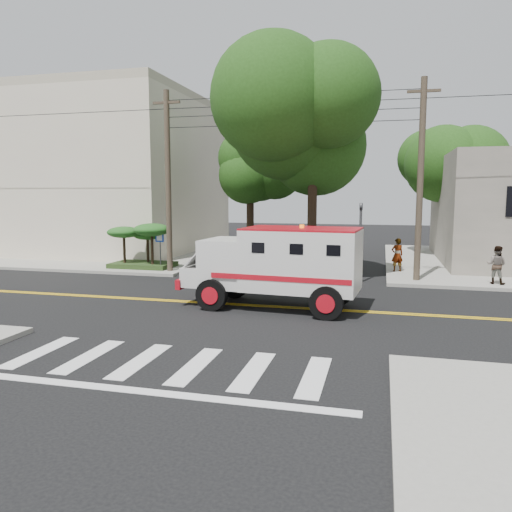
# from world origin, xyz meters

# --- Properties ---
(ground) EXTENTS (100.00, 100.00, 0.00)m
(ground) POSITION_xyz_m (0.00, 0.00, 0.00)
(ground) COLOR black
(ground) RESTS_ON ground
(sidewalk_nw) EXTENTS (17.00, 17.00, 0.15)m
(sidewalk_nw) POSITION_xyz_m (-13.50, 13.50, 0.07)
(sidewalk_nw) COLOR gray
(sidewalk_nw) RESTS_ON ground
(building_left) EXTENTS (16.00, 14.00, 10.00)m
(building_left) POSITION_xyz_m (-15.50, 15.00, 5.15)
(building_left) COLOR beige
(building_left) RESTS_ON sidewalk_nw
(utility_pole_left) EXTENTS (0.28, 0.28, 9.00)m
(utility_pole_left) POSITION_xyz_m (-5.60, 6.00, 4.50)
(utility_pole_left) COLOR #382D23
(utility_pole_left) RESTS_ON ground
(utility_pole_right) EXTENTS (0.28, 0.28, 9.00)m
(utility_pole_right) POSITION_xyz_m (6.30, 6.20, 4.50)
(utility_pole_right) COLOR #382D23
(utility_pole_right) RESTS_ON ground
(tree_main) EXTENTS (6.08, 5.70, 9.85)m
(tree_main) POSITION_xyz_m (1.94, 6.21, 7.20)
(tree_main) COLOR black
(tree_main) RESTS_ON ground
(tree_left) EXTENTS (4.48, 4.20, 7.70)m
(tree_left) POSITION_xyz_m (-2.68, 11.79, 5.73)
(tree_left) COLOR black
(tree_left) RESTS_ON ground
(tree_right) EXTENTS (4.80, 4.50, 8.20)m
(tree_right) POSITION_xyz_m (8.84, 15.77, 6.09)
(tree_right) COLOR black
(tree_right) RESTS_ON ground
(traffic_signal) EXTENTS (0.15, 0.18, 3.60)m
(traffic_signal) POSITION_xyz_m (3.80, 5.60, 2.23)
(traffic_signal) COLOR #3F3F42
(traffic_signal) RESTS_ON ground
(accessibility_sign) EXTENTS (0.45, 0.10, 2.02)m
(accessibility_sign) POSITION_xyz_m (-6.20, 6.17, 1.37)
(accessibility_sign) COLOR #3F3F42
(accessibility_sign) RESTS_ON ground
(palm_planter) EXTENTS (3.52, 2.63, 2.36)m
(palm_planter) POSITION_xyz_m (-7.44, 6.62, 1.65)
(palm_planter) COLOR #1E3314
(palm_planter) RESTS_ON sidewalk_nw
(armored_truck) EXTENTS (6.42, 2.94, 2.85)m
(armored_truck) POSITION_xyz_m (1.28, -0.15, 1.62)
(armored_truck) COLOR silver
(armored_truck) RESTS_ON ground
(pedestrian_a) EXTENTS (0.71, 0.60, 1.67)m
(pedestrian_a) POSITION_xyz_m (5.50, 8.55, 0.98)
(pedestrian_a) COLOR gray
(pedestrian_a) RESTS_ON sidewalk_ne
(pedestrian_b) EXTENTS (0.99, 0.91, 1.65)m
(pedestrian_b) POSITION_xyz_m (9.54, 6.00, 0.97)
(pedestrian_b) COLOR gray
(pedestrian_b) RESTS_ON sidewalk_ne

